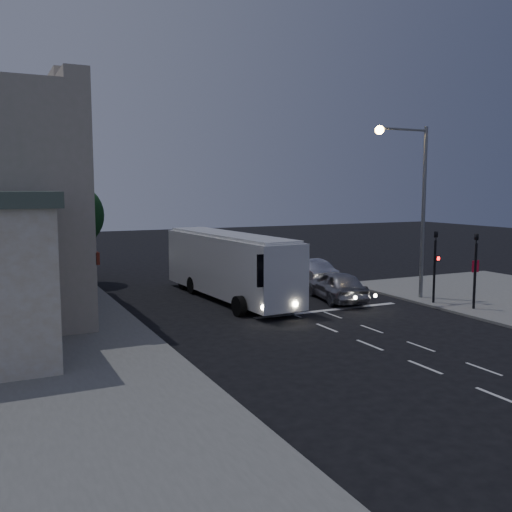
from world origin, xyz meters
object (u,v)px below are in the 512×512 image
car_suv (337,286)px  car_sedan_b (260,265)px  car_extra (208,248)px  street_tree (70,212)px  streetlight (414,192)px  car_sedan_a (305,272)px  regulatory_sign (475,275)px  traffic_signal_main (435,258)px  car_sedan_c (231,256)px  traffic_signal_side (476,262)px  tour_bus (229,264)px

car_suv → car_sedan_b: (0.30, 9.97, -0.12)m
car_sedan_b → car_extra: bearing=-75.6°
street_tree → streetlight: bearing=-39.5°
car_sedan_a → car_sedan_b: (-0.66, 5.02, -0.14)m
streetlight → regulatory_sign: bearing=-51.3°
car_suv → traffic_signal_main: bearing=153.4°
car_sedan_b → car_sedan_c: bearing=-75.2°
car_sedan_a → streetlight: bearing=112.8°
traffic_signal_side → streetlight: bearing=105.7°
traffic_signal_main → regulatory_sign: size_ratio=1.86×
car_sedan_a → streetlight: size_ratio=0.56×
car_suv → regulatory_sign: (5.58, -4.04, 0.79)m
traffic_signal_main → regulatory_sign: bearing=-30.8°
regulatory_sign → car_sedan_a: bearing=117.2°
car_suv → streetlight: size_ratio=0.53×
car_suv → car_sedan_c: size_ratio=0.89×
streetlight → street_tree: bearing=140.5°
car_sedan_c → traffic_signal_main: traffic_signal_main is taller
car_extra → traffic_signal_side: bearing=102.2°
car_suv → car_sedan_a: size_ratio=0.94×
car_sedan_c → traffic_signal_main: bearing=115.0°
traffic_signal_side → regulatory_sign: traffic_signal_side is taller
car_sedan_a → car_sedan_b: bearing=-81.8°
car_sedan_b → car_sedan_a: bearing=113.7°
street_tree → car_sedan_a: bearing=-25.9°
traffic_signal_main → car_extra: bearing=97.7°
tour_bus → traffic_signal_main: (8.87, -5.93, 0.50)m
tour_bus → car_sedan_a: bearing=15.2°
car_suv → traffic_signal_side: (4.58, -5.00, 1.61)m
traffic_signal_main → street_tree: 21.38m
car_sedan_c → car_extra: bearing=-77.8°
car_extra → streetlight: size_ratio=0.55×
regulatory_sign → traffic_signal_side: bearing=-136.1°
tour_bus → car_sedan_a: 6.38m
car_sedan_a → traffic_signal_main: (2.92, -7.98, 1.59)m
car_suv → car_sedan_a: 5.05m
car_sedan_b → street_tree: bearing=10.4°
car_extra → traffic_signal_side: traffic_signal_side is taller
car_suv → regulatory_sign: 6.93m
car_sedan_c → traffic_signal_side: size_ratio=1.30×
car_sedan_a → car_extra: car_sedan_a is taller
tour_bus → traffic_signal_side: (9.57, -7.91, 0.50)m
streetlight → street_tree: streetlight is taller
car_extra → car_sedan_c: bearing=91.3°
car_extra → street_tree: 16.27m
car_extra → tour_bus: bearing=76.1°
tour_bus → traffic_signal_main: bearing=-37.5°
car_sedan_b → traffic_signal_side: (4.28, -14.97, 1.73)m
car_extra → streetlight: bearing=101.1°
regulatory_sign → streetlight: 5.18m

